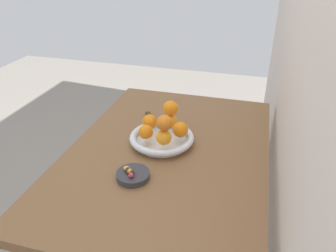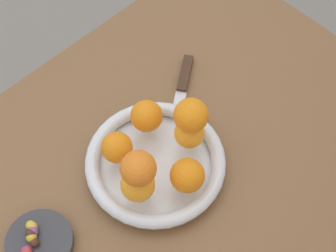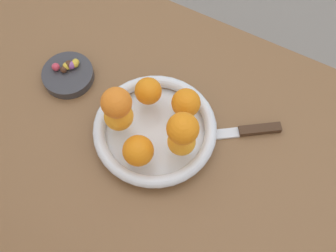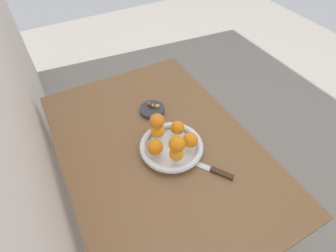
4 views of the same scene
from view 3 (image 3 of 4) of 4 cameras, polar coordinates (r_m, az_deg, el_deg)
ground_plane at (r=1.59m, az=-3.05°, el=-12.95°), size 6.00×6.00×0.00m
dining_table at (r=0.97m, az=-4.88°, el=-3.98°), size 1.10×0.76×0.74m
fruit_bowl at (r=0.87m, az=-1.77°, el=-0.52°), size 0.26×0.26×0.04m
candy_dish at (r=0.98m, az=-13.38°, el=6.72°), size 0.11×0.11×0.02m
orange_0 at (r=0.80m, az=-4.07°, el=-3.36°), size 0.06×0.06×0.06m
orange_1 at (r=0.81m, az=1.84°, el=-2.11°), size 0.06×0.06×0.06m
orange_2 at (r=0.85m, az=2.45°, el=3.14°), size 0.06×0.06×0.06m
orange_3 at (r=0.87m, az=-2.75°, el=4.78°), size 0.06×0.06×0.06m
orange_4 at (r=0.84m, az=-6.69°, el=1.35°), size 0.06×0.06×0.06m
orange_5 at (r=0.76m, az=2.02°, el=-0.34°), size 0.06×0.06×0.06m
orange_6 at (r=0.79m, az=-7.02°, el=3.15°), size 0.06×0.06×0.06m
candy_ball_0 at (r=0.97m, az=-13.00°, el=8.02°), size 0.02×0.02×0.02m
candy_ball_1 at (r=0.97m, az=-12.53°, el=8.21°), size 0.02×0.02×0.02m
candy_ball_2 at (r=0.97m, az=-14.96°, el=7.74°), size 0.02×0.02×0.02m
candy_ball_3 at (r=0.97m, az=-13.55°, el=7.91°), size 0.02×0.02×0.02m
candy_ball_4 at (r=0.97m, az=-12.40°, el=8.42°), size 0.02×0.02×0.02m
candy_ball_5 at (r=0.97m, az=-13.97°, el=7.43°), size 0.02×0.02×0.02m
candy_ball_6 at (r=0.97m, az=-13.18°, el=8.05°), size 0.02×0.02×0.02m
candy_ball_7 at (r=0.97m, az=-13.27°, el=8.09°), size 0.02×0.02×0.02m
knife at (r=0.90m, az=8.56°, el=-0.90°), size 0.23×0.17×0.01m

